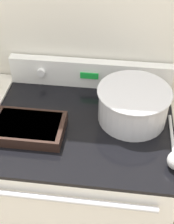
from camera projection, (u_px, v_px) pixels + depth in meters
kitchen_wall at (92, 15)px, 1.42m from camera, size 8.00×0.05×2.50m
stove_range at (83, 185)px, 1.68m from camera, size 0.81×0.68×0.90m
control_panel at (90, 73)px, 1.56m from camera, size 0.81×0.07×0.14m
mixing_bowl at (133, 103)px, 1.35m from camera, size 0.32×0.32×0.16m
casserole_dish at (28, 127)px, 1.32m from camera, size 0.31×0.20×0.05m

